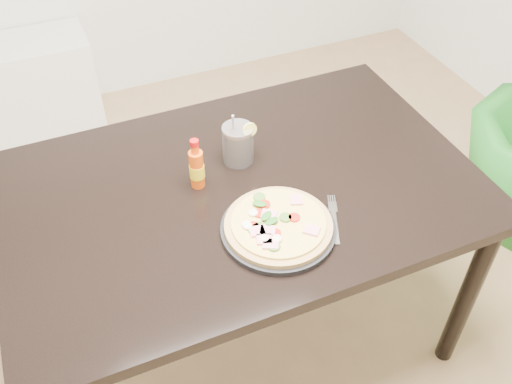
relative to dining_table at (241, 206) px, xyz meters
name	(u,v)px	position (x,y,z in m)	size (l,w,h in m)	color
dining_table	(241,206)	(0.00, 0.00, 0.00)	(1.40, 0.90, 0.75)	black
plate	(278,229)	(0.03, -0.21, 0.09)	(0.31, 0.31, 0.02)	black
pizza	(277,225)	(0.02, -0.21, 0.11)	(0.29, 0.29, 0.03)	tan
hot_sauce_bottle	(197,168)	(-0.11, 0.05, 0.15)	(0.05, 0.05, 0.17)	#E2500D
cola_cup	(238,145)	(0.04, 0.11, 0.14)	(0.10, 0.09, 0.18)	black
fork	(334,217)	(0.19, -0.22, 0.09)	(0.09, 0.18, 0.00)	silver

